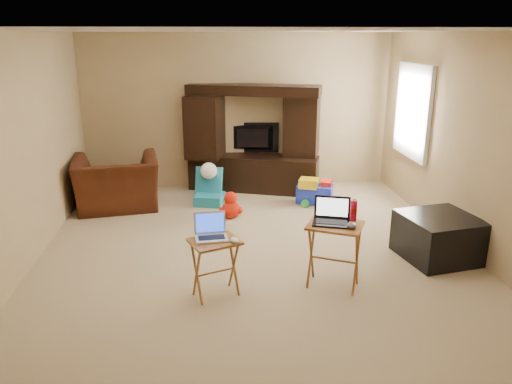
{
  "coord_description": "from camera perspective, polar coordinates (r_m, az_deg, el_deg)",
  "views": [
    {
      "loc": [
        -0.53,
        -5.42,
        2.46
      ],
      "look_at": [
        0.0,
        -0.2,
        0.8
      ],
      "focal_mm": 35.0,
      "sensor_mm": 36.0,
      "label": 1
    }
  ],
  "objects": [
    {
      "name": "entertainment_center",
      "position": [
        8.08,
        -0.27,
        6.12
      ],
      "size": [
        2.15,
        1.16,
        1.71
      ],
      "primitive_type": "cube",
      "rotation": [
        0.0,
        0.0,
        -0.32
      ],
      "color": "black",
      "rests_on": "floor"
    },
    {
      "name": "wall_front",
      "position": [
        2.98,
        4.95,
        -6.51
      ],
      "size": [
        5.0,
        0.0,
        5.0
      ],
      "primitive_type": "plane",
      "rotation": [
        -1.57,
        0.0,
        0.0
      ],
      "color": "tan",
      "rests_on": "ground"
    },
    {
      "name": "ceiling",
      "position": [
        5.45,
        -0.22,
        17.97
      ],
      "size": [
        5.5,
        5.5,
        0.0
      ],
      "primitive_type": "plane",
      "rotation": [
        3.14,
        0.0,
        0.0
      ],
      "color": "silver",
      "rests_on": "ground"
    },
    {
      "name": "mouse_right",
      "position": [
        4.89,
        10.89,
        -3.78
      ],
      "size": [
        0.1,
        0.15,
        0.06
      ],
      "primitive_type": "ellipsoid",
      "rotation": [
        0.0,
        0.0,
        -0.12
      ],
      "color": "#44444A",
      "rests_on": "tray_table_right"
    },
    {
      "name": "tray_table_left",
      "position": [
        4.92,
        -4.65,
        -8.68
      ],
      "size": [
        0.56,
        0.51,
        0.59
      ],
      "primitive_type": "cube",
      "rotation": [
        0.0,
        0.0,
        0.39
      ],
      "color": "#AB6C29",
      "rests_on": "floor"
    },
    {
      "name": "tray_table_right",
      "position": [
        5.11,
        8.87,
        -7.21
      ],
      "size": [
        0.65,
        0.6,
        0.68
      ],
      "primitive_type": "cube",
      "rotation": [
        0.0,
        0.0,
        -0.45
      ],
      "color": "#A36227",
      "rests_on": "floor"
    },
    {
      "name": "floor",
      "position": [
        5.98,
        -0.19,
        -6.75
      ],
      "size": [
        5.5,
        5.5,
        0.0
      ],
      "primitive_type": "plane",
      "color": "#CFB88F",
      "rests_on": "ground"
    },
    {
      "name": "recliner",
      "position": [
        7.58,
        -15.62,
        1.0
      ],
      "size": [
        1.33,
        1.21,
        0.77
      ],
      "primitive_type": "imported",
      "rotation": [
        0.0,
        0.0,
        3.3
      ],
      "color": "#451B0E",
      "rests_on": "floor"
    },
    {
      "name": "child_rocker",
      "position": [
        7.53,
        -5.38,
        0.6
      ],
      "size": [
        0.51,
        0.55,
        0.55
      ],
      "primitive_type": null,
      "rotation": [
        0.0,
        0.0,
        -0.25
      ],
      "color": "teal",
      "rests_on": "floor"
    },
    {
      "name": "window_pane",
      "position": [
        7.67,
        17.61,
        8.8
      ],
      "size": [
        0.0,
        1.2,
        1.2
      ],
      "primitive_type": "plane",
      "rotation": [
        1.57,
        0.0,
        -1.57
      ],
      "color": "white",
      "rests_on": "ground"
    },
    {
      "name": "wall_left",
      "position": [
        5.9,
        -25.23,
        4.02
      ],
      "size": [
        0.0,
        5.5,
        5.5
      ],
      "primitive_type": "plane",
      "rotation": [
        1.57,
        0.0,
        1.57
      ],
      "color": "tan",
      "rests_on": "ground"
    },
    {
      "name": "window_frame",
      "position": [
        7.66,
        17.47,
        8.81
      ],
      "size": [
        0.06,
        1.14,
        1.34
      ],
      "primitive_type": "cube",
      "color": "white",
      "rests_on": "ground"
    },
    {
      "name": "push_toy",
      "position": [
        7.59,
        6.73,
        0.14
      ],
      "size": [
        0.64,
        0.55,
        0.41
      ],
      "primitive_type": null,
      "rotation": [
        0.0,
        0.0,
        -0.36
      ],
      "color": "#1A30D1",
      "rests_on": "floor"
    },
    {
      "name": "plush_toy",
      "position": [
        6.96,
        -2.91,
        -1.46
      ],
      "size": [
        0.35,
        0.29,
        0.39
      ],
      "primitive_type": null,
      "color": "red",
      "rests_on": "floor"
    },
    {
      "name": "wall_right",
      "position": [
        6.33,
        23.05,
        5.12
      ],
      "size": [
        0.0,
        5.5,
        5.5
      ],
      "primitive_type": "plane",
      "rotation": [
        1.57,
        0.0,
        -1.57
      ],
      "color": "tan",
      "rests_on": "ground"
    },
    {
      "name": "ottoman",
      "position": [
        6.08,
        20.14,
        -4.88
      ],
      "size": [
        0.91,
        0.91,
        0.5
      ],
      "primitive_type": "cube",
      "rotation": [
        0.0,
        0.0,
        0.19
      ],
      "color": "black",
      "rests_on": "floor"
    },
    {
      "name": "water_bottle",
      "position": [
        5.07,
        11.07,
        -2.12
      ],
      "size": [
        0.07,
        0.07,
        0.21
      ],
      "primitive_type": "cylinder",
      "color": "red",
      "rests_on": "tray_table_right"
    },
    {
      "name": "laptop_right",
      "position": [
        4.94,
        8.61,
        -2.29
      ],
      "size": [
        0.43,
        0.38,
        0.24
      ],
      "primitive_type": "cube",
      "rotation": [
        0.0,
        0.0,
        -0.31
      ],
      "color": "black",
      "rests_on": "tray_table_right"
    },
    {
      "name": "wall_back",
      "position": [
        8.28,
        -2.07,
        9.15
      ],
      "size": [
        5.0,
        0.0,
        5.0
      ],
      "primitive_type": "plane",
      "rotation": [
        1.57,
        0.0,
        0.0
      ],
      "color": "tan",
      "rests_on": "ground"
    },
    {
      "name": "television",
      "position": [
        8.29,
        -0.41,
        6.16
      ],
      "size": [
        0.88,
        0.24,
        0.5
      ],
      "primitive_type": "imported",
      "rotation": [
        0.0,
        0.0,
        3.0
      ],
      "color": "black",
      "rests_on": "entertainment_center"
    },
    {
      "name": "laptop_left",
      "position": [
        4.78,
        -5.14,
        -4.08
      ],
      "size": [
        0.33,
        0.28,
        0.24
      ],
      "primitive_type": "cube",
      "rotation": [
        0.0,
        0.0,
        0.09
      ],
      "color": "silver",
      "rests_on": "tray_table_left"
    },
    {
      "name": "mouse_left",
      "position": [
        4.73,
        -2.44,
        -5.52
      ],
      "size": [
        0.12,
        0.14,
        0.05
      ],
      "primitive_type": "ellipsoid",
      "rotation": [
        0.0,
        0.0,
        0.41
      ],
      "color": "white",
      "rests_on": "tray_table_left"
    }
  ]
}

